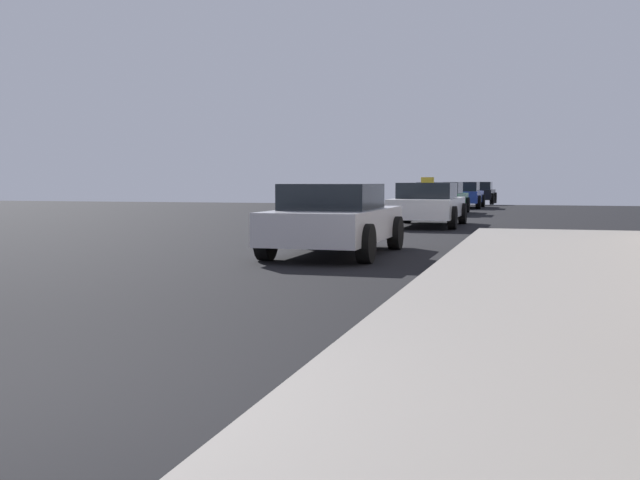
# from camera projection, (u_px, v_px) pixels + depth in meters

# --- Properties ---
(car_silver) EXTENTS (1.92, 4.07, 1.27)m
(car_silver) POSITION_uv_depth(u_px,v_px,m) (335.00, 219.00, 13.54)
(car_silver) COLOR #B7B7BF
(car_silver) RESTS_ON ground_plane
(car_white) EXTENTS (1.94, 4.41, 1.43)m
(car_white) POSITION_uv_depth(u_px,v_px,m) (428.00, 204.00, 22.17)
(car_white) COLOR white
(car_white) RESTS_ON ground_plane
(car_green) EXTENTS (2.07, 4.32, 1.27)m
(car_green) POSITION_uv_depth(u_px,v_px,m) (440.00, 198.00, 30.54)
(car_green) COLOR #196638
(car_green) RESTS_ON ground_plane
(car_blue) EXTENTS (2.03, 4.46, 1.27)m
(car_blue) POSITION_uv_depth(u_px,v_px,m) (462.00, 195.00, 37.41)
(car_blue) COLOR #233899
(car_blue) RESTS_ON ground_plane
(car_black) EXTENTS (1.94, 4.39, 1.27)m
(car_black) POSITION_uv_depth(u_px,v_px,m) (478.00, 193.00, 43.88)
(car_black) COLOR black
(car_black) RESTS_ON ground_plane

